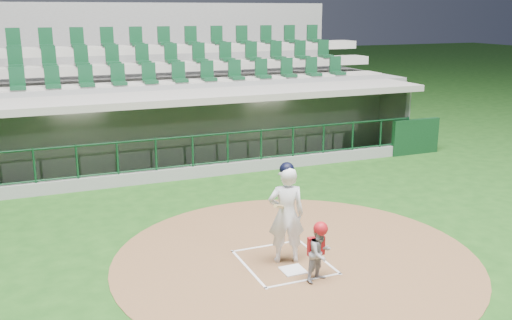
{
  "coord_description": "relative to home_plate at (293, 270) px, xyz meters",
  "views": [
    {
      "loc": [
        -4.37,
        -9.52,
        4.74
      ],
      "look_at": [
        0.6,
        2.6,
        1.3
      ],
      "focal_mm": 40.0,
      "sensor_mm": 36.0,
      "label": 1
    }
  ],
  "objects": [
    {
      "name": "batter_box_chalk",
      "position": [
        0.0,
        0.4,
        -0.0
      ],
      "size": [
        1.55,
        1.8,
        0.01
      ],
      "color": "white",
      "rests_on": "ground"
    },
    {
      "name": "dugout_structure",
      "position": [
        0.19,
        8.51,
        0.94
      ],
      "size": [
        16.4,
        3.7,
        3.0
      ],
      "color": "gray",
      "rests_on": "ground"
    },
    {
      "name": "home_plate",
      "position": [
        0.0,
        0.0,
        0.0
      ],
      "size": [
        0.43,
        0.43,
        0.02
      ],
      "primitive_type": "cube",
      "color": "silver",
      "rests_on": "dirt_circle"
    },
    {
      "name": "ground",
      "position": [
        0.0,
        0.7,
        -0.02
      ],
      "size": [
        120.0,
        120.0,
        0.0
      ],
      "primitive_type": "plane",
      "color": "#174112",
      "rests_on": "ground"
    },
    {
      "name": "batter",
      "position": [
        0.05,
        0.44,
        0.98
      ],
      "size": [
        0.94,
        0.96,
        1.99
      ],
      "color": "white",
      "rests_on": "dirt_circle"
    },
    {
      "name": "dirt_circle",
      "position": [
        0.3,
        0.5,
        -0.02
      ],
      "size": [
        7.2,
        7.2,
        0.01
      ],
      "primitive_type": "cylinder",
      "color": "brown",
      "rests_on": "ground"
    },
    {
      "name": "seating_deck",
      "position": [
        0.0,
        11.61,
        1.4
      ],
      "size": [
        17.0,
        6.72,
        5.15
      ],
      "color": "slate",
      "rests_on": "ground"
    },
    {
      "name": "catcher",
      "position": [
        0.27,
        -0.52,
        0.55
      ],
      "size": [
        0.61,
        0.54,
        1.12
      ],
      "color": "gray",
      "rests_on": "dirt_circle"
    }
  ]
}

